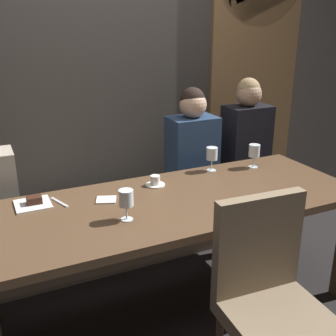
# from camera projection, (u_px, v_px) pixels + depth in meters

# --- Properties ---
(ground) EXTENTS (9.00, 9.00, 0.00)m
(ground) POSITION_uv_depth(u_px,v_px,m) (174.00, 306.00, 2.60)
(ground) COLOR black
(back_wall_tiled) EXTENTS (6.00, 0.12, 3.00)m
(back_wall_tiled) POSITION_uv_depth(u_px,v_px,m) (105.00, 49.00, 3.13)
(back_wall_tiled) COLOR #423D38
(back_wall_tiled) RESTS_ON ground
(arched_door) EXTENTS (0.90, 0.05, 2.55)m
(arched_door) POSITION_uv_depth(u_px,v_px,m) (254.00, 61.00, 3.66)
(arched_door) COLOR brown
(arched_door) RESTS_ON ground
(dining_table) EXTENTS (2.20, 0.84, 0.74)m
(dining_table) POSITION_uv_depth(u_px,v_px,m) (174.00, 213.00, 2.38)
(dining_table) COLOR #493422
(dining_table) RESTS_ON ground
(banquette_bench) EXTENTS (2.50, 0.44, 0.45)m
(banquette_bench) POSITION_uv_depth(u_px,v_px,m) (134.00, 227.00, 3.12)
(banquette_bench) COLOR #4A3C2E
(banquette_bench) RESTS_ON ground
(chair_near_side) EXTENTS (0.46, 0.46, 0.98)m
(chair_near_side) POSITION_uv_depth(u_px,v_px,m) (269.00, 291.00, 1.85)
(chair_near_side) COLOR brown
(chair_near_side) RESTS_ON ground
(diner_bearded) EXTENTS (0.36, 0.24, 0.80)m
(diner_bearded) POSITION_uv_depth(u_px,v_px,m) (192.00, 144.00, 3.10)
(diner_bearded) COLOR navy
(diner_bearded) RESTS_ON banquette_bench
(diner_far_end) EXTENTS (0.36, 0.24, 0.84)m
(diner_far_end) POSITION_uv_depth(u_px,v_px,m) (246.00, 133.00, 3.33)
(diner_far_end) COLOR black
(diner_far_end) RESTS_ON banquette_bench
(wine_glass_center_front) EXTENTS (0.08, 0.08, 0.16)m
(wine_glass_center_front) POSITION_uv_depth(u_px,v_px,m) (254.00, 152.00, 2.83)
(wine_glass_center_front) COLOR silver
(wine_glass_center_front) RESTS_ON dining_table
(wine_glass_end_left) EXTENTS (0.08, 0.08, 0.16)m
(wine_glass_end_left) POSITION_uv_depth(u_px,v_px,m) (212.00, 154.00, 2.77)
(wine_glass_end_left) COLOR silver
(wine_glass_end_left) RESTS_ON dining_table
(wine_glass_far_left) EXTENTS (0.08, 0.08, 0.16)m
(wine_glass_far_left) POSITION_uv_depth(u_px,v_px,m) (126.00, 199.00, 2.08)
(wine_glass_far_left) COLOR silver
(wine_glass_far_left) RESTS_ON dining_table
(espresso_cup) EXTENTS (0.12, 0.12, 0.06)m
(espresso_cup) POSITION_uv_depth(u_px,v_px,m) (155.00, 181.00, 2.55)
(espresso_cup) COLOR white
(espresso_cup) RESTS_ON dining_table
(dessert_plate) EXTENTS (0.19, 0.19, 0.05)m
(dessert_plate) POSITION_uv_depth(u_px,v_px,m) (33.00, 203.00, 2.28)
(dessert_plate) COLOR white
(dessert_plate) RESTS_ON dining_table
(fork_on_table) EXTENTS (0.07, 0.17, 0.01)m
(fork_on_table) POSITION_uv_depth(u_px,v_px,m) (59.00, 202.00, 2.31)
(fork_on_table) COLOR silver
(fork_on_table) RESTS_ON dining_table
(folded_napkin) EXTENTS (0.14, 0.13, 0.01)m
(folded_napkin) POSITION_uv_depth(u_px,v_px,m) (106.00, 200.00, 2.34)
(folded_napkin) COLOR silver
(folded_napkin) RESTS_ON dining_table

